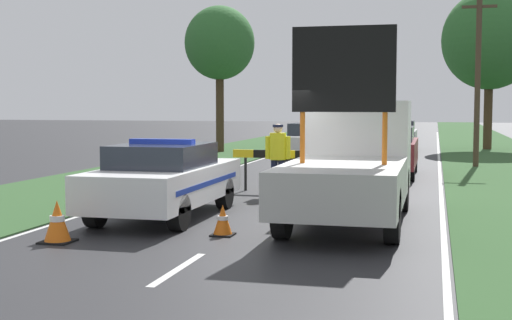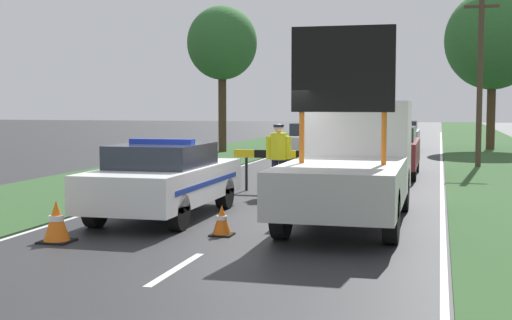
# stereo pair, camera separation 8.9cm
# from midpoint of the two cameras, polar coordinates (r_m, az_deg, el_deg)

# --- Properties ---
(ground_plane) EXTENTS (160.00, 160.00, 0.00)m
(ground_plane) POSITION_cam_midpoint_polar(r_m,az_deg,el_deg) (13.74, -0.47, -4.96)
(ground_plane) COLOR #28282B
(lane_markings) EXTENTS (7.21, 64.56, 0.01)m
(lane_markings) POSITION_cam_midpoint_polar(r_m,az_deg,el_deg) (27.28, 6.88, -0.29)
(lane_markings) COLOR silver
(lane_markings) RESTS_ON ground
(grass_verge_left) EXTENTS (4.60, 120.00, 0.03)m
(grass_verge_left) POSITION_cam_midpoint_polar(r_m,az_deg,el_deg) (34.49, -1.67, 0.75)
(grass_verge_left) COLOR #2D5128
(grass_verge_left) RESTS_ON ground
(grass_verge_right) EXTENTS (4.60, 120.00, 0.03)m
(grass_verge_right) POSITION_cam_midpoint_polar(r_m,az_deg,el_deg) (33.29, 18.47, 0.38)
(grass_verge_right) COLOR #2D5128
(grass_verge_right) RESTS_ON ground
(police_car) EXTENTS (1.87, 4.65, 1.57)m
(police_car) POSITION_cam_midpoint_polar(r_m,az_deg,el_deg) (14.29, -7.49, -1.52)
(police_car) COLOR white
(police_car) RESTS_ON ground
(work_truck) EXTENTS (2.06, 5.80, 3.59)m
(work_truck) POSITION_cam_midpoint_polar(r_m,az_deg,el_deg) (14.01, 7.56, -0.10)
(work_truck) COLOR white
(work_truck) RESTS_ON ground
(road_barrier) EXTENTS (3.30, 0.08, 1.07)m
(road_barrier) POSITION_cam_midpoint_polar(r_m,az_deg,el_deg) (18.28, 3.02, 0.22)
(road_barrier) COLOR black
(road_barrier) RESTS_ON ground
(police_officer) EXTENTS (0.64, 0.40, 1.77)m
(police_officer) POSITION_cam_midpoint_polar(r_m,az_deg,el_deg) (17.66, 1.61, 0.58)
(police_officer) COLOR #191E38
(police_officer) RESTS_ON ground
(pedestrian_civilian) EXTENTS (0.57, 0.37, 1.60)m
(pedestrian_civilian) POSITION_cam_midpoint_polar(r_m,az_deg,el_deg) (17.60, 5.39, 0.17)
(pedestrian_civilian) COLOR #191E38
(pedestrian_civilian) RESTS_ON ground
(traffic_cone_near_police) EXTENTS (0.38, 0.38, 0.53)m
(traffic_cone_near_police) POSITION_cam_midpoint_polar(r_m,az_deg,el_deg) (12.28, -2.89, -4.85)
(traffic_cone_near_police) COLOR black
(traffic_cone_near_police) RESTS_ON ground
(traffic_cone_centre_front) EXTENTS (0.49, 0.49, 0.68)m
(traffic_cone_centre_front) POSITION_cam_midpoint_polar(r_m,az_deg,el_deg) (19.46, 8.94, -1.24)
(traffic_cone_centre_front) COLOR black
(traffic_cone_centre_front) RESTS_ON ground
(traffic_cone_near_truck) EXTENTS (0.36, 0.36, 0.50)m
(traffic_cone_near_truck) POSITION_cam_midpoint_polar(r_m,az_deg,el_deg) (18.78, 1.66, -1.66)
(traffic_cone_near_truck) COLOR black
(traffic_cone_near_truck) RESTS_ON ground
(traffic_cone_behind_barrier) EXTENTS (0.51, 0.51, 0.70)m
(traffic_cone_behind_barrier) POSITION_cam_midpoint_polar(r_m,az_deg,el_deg) (12.11, -15.82, -4.76)
(traffic_cone_behind_barrier) COLOR black
(traffic_cone_behind_barrier) RESTS_ON ground
(queued_car_wagon_maroon) EXTENTS (1.72, 4.60, 1.56)m
(queued_car_wagon_maroon) POSITION_cam_midpoint_polar(r_m,az_deg,el_deg) (22.77, 10.43, 0.79)
(queued_car_wagon_maroon) COLOR maroon
(queued_car_wagon_maroon) RESTS_ON ground
(queued_car_van_white) EXTENTS (1.74, 4.56, 1.46)m
(queued_car_van_white) POSITION_cam_midpoint_polar(r_m,az_deg,el_deg) (30.65, 4.26, 1.65)
(queued_car_van_white) COLOR silver
(queued_car_van_white) RESTS_ON ground
(queued_car_sedan_silver) EXTENTS (1.71, 3.96, 1.45)m
(queued_car_sedan_silver) POSITION_cam_midpoint_polar(r_m,az_deg,el_deg) (35.97, 11.26, 2.01)
(queued_car_sedan_silver) COLOR #B2B2B7
(queued_car_sedan_silver) RESTS_ON ground
(roadside_tree_near_left) EXTENTS (4.67, 4.67, 7.89)m
(roadside_tree_near_left) POSITION_cam_midpoint_polar(r_m,az_deg,el_deg) (37.39, 18.14, 9.10)
(roadside_tree_near_left) COLOR #42301E
(roadside_tree_near_left) RESTS_ON ground
(roadside_tree_near_right) EXTENTS (3.27, 3.27, 6.84)m
(roadside_tree_near_right) POSITION_cam_midpoint_polar(r_m,az_deg,el_deg) (33.73, -3.00, 9.27)
(roadside_tree_near_right) COLOR #42301E
(roadside_tree_near_right) RESTS_ON ground
(utility_pole) EXTENTS (1.20, 0.20, 6.33)m
(utility_pole) POSITION_cam_midpoint_polar(r_m,az_deg,el_deg) (26.68, 17.23, 6.48)
(utility_pole) COLOR #473828
(utility_pole) RESTS_ON ground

